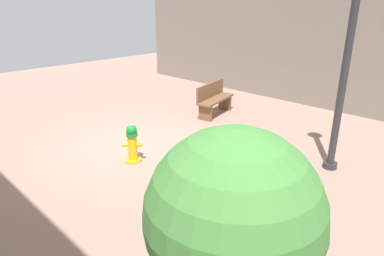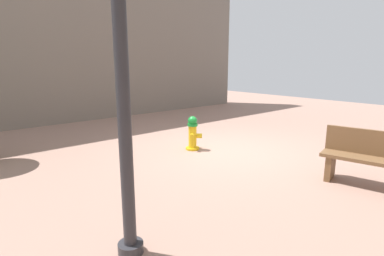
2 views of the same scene
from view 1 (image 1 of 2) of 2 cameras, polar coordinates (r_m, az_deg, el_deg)
name	(u,v)px [view 1 (image 1 of 2)]	position (r m, az deg, el deg)	size (l,w,h in m)	color
ground_plane	(140,146)	(8.09, -8.83, -2.94)	(23.40, 23.40, 0.00)	#9E7A6B
fire_hydrant	(132,143)	(7.18, -10.02, -2.57)	(0.38, 0.38, 0.82)	gold
bench_near	(214,99)	(10.09, 3.72, 4.97)	(1.60, 0.76, 0.95)	brown
planter_tree	(232,237)	(2.58, 6.80, -17.84)	(1.28, 1.28, 2.42)	slate
street_lamp	(350,41)	(6.83, 25.06, 13.21)	(0.36, 0.36, 4.10)	#2D2D33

